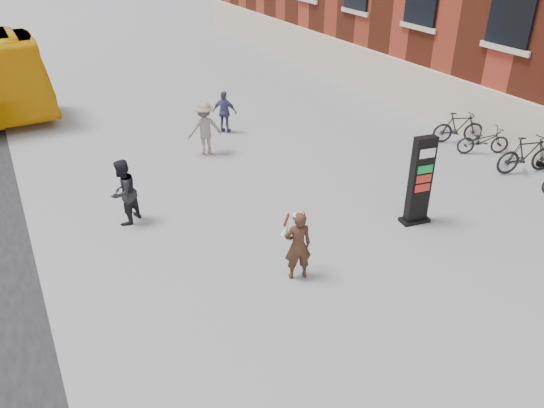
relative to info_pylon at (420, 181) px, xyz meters
name	(u,v)px	position (x,y,z in m)	size (l,w,h in m)	color
ground	(309,285)	(-3.73, -1.01, -1.14)	(100.00, 100.00, 0.00)	#9E9EA3
info_pylon	(420,181)	(0.00, 0.00, 0.00)	(0.78, 0.47, 2.29)	black
woman	(298,244)	(-3.80, -0.62, -0.33)	(0.70, 0.66, 1.59)	#371F15
pedestrian_a	(123,192)	(-6.45, 3.36, -0.30)	(0.82, 0.64, 1.69)	black
pedestrian_b	(205,128)	(-3.07, 6.56, -0.28)	(1.11, 0.64, 1.72)	gray
pedestrian_c	(225,112)	(-1.75, 8.01, -0.40)	(0.87, 0.36, 1.49)	#3F436A
bike_5	(527,155)	(4.87, 0.75, -0.57)	(0.54, 1.91, 1.15)	black
bike_6	(483,140)	(4.87, 2.39, -0.70)	(0.59, 1.69, 0.89)	black
bike_7	(459,127)	(4.87, 3.48, -0.62)	(0.49, 1.75, 1.05)	black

